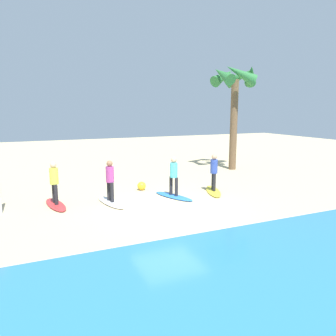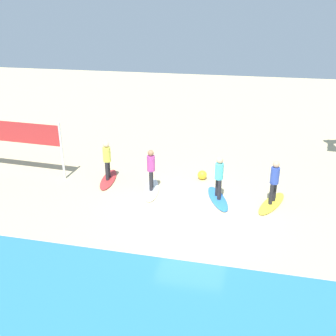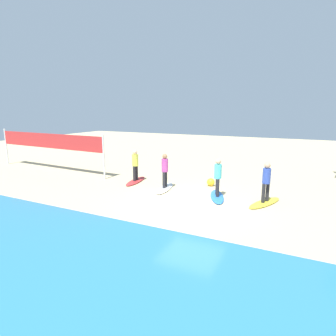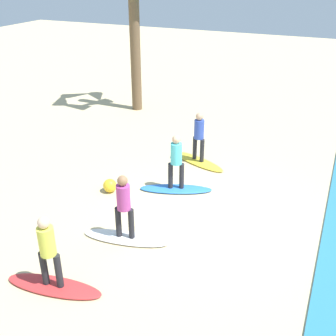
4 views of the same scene
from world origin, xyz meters
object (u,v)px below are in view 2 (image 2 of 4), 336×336
surfer_blue (219,175)px  beach_ball (202,175)px  surfboard_white (151,189)px  surfer_yellow (274,179)px  surfboard_red (108,179)px  surfer_red (107,158)px  surfboard_yellow (272,203)px  surfer_white (151,167)px  surfboard_blue (218,198)px

surfer_blue → beach_ball: surfer_blue is taller
surfboard_white → beach_ball: (-1.83, -1.53, 0.15)m
surfer_yellow → beach_ball: (2.85, -1.67, -0.84)m
surfboard_red → surfer_red: size_ratio=1.28×
surfboard_yellow → surfboard_red: bearing=-73.5°
surfer_blue → surfer_white: same height
surfer_white → surfboard_red: bearing=-15.0°
surfboard_red → beach_ball: 4.00m
surfer_blue → surfboard_red: surfer_blue is taller
surfboard_white → surfboard_red: same height
surfer_yellow → surfboard_white: surfer_yellow is taller
surfer_yellow → surfer_red: same height
surfboard_blue → surfer_red: size_ratio=1.28×
surfer_yellow → surfer_white: bearing=-1.7°
surfer_red → surfer_blue: bearing=171.2°
surfer_blue → surfer_red: 4.77m
surfer_yellow → surfer_red: (6.72, -0.68, 0.00)m
surfer_white → surfboard_blue: bearing=176.0°
surfer_blue → surfer_white: size_ratio=1.00×
surfer_white → beach_ball: bearing=-140.2°
surfer_blue → surfboard_white: bearing=-4.0°
surfboard_white → surfboard_red: size_ratio=1.00×
surfboard_red → surfer_blue: bearing=72.4°
surfboard_white → surfboard_red: (2.04, -0.54, 0.00)m
surfboard_white → surfer_red: bearing=-115.4°
surfer_yellow → surfboard_red: bearing=-5.8°
surfer_blue → surfer_yellow: bearing=-178.6°
surfer_white → beach_ball: surfer_white is taller
surfer_red → beach_ball: 4.08m
surfboard_blue → surfer_blue: surfer_blue is taller
surfboard_white → surfer_white: 0.99m
surfer_blue → surfer_red: (4.71, -0.73, 0.00)m
surfboard_yellow → surfboard_white: (4.68, -0.14, 0.00)m
surfer_yellow → beach_ball: surfer_yellow is taller
surfboard_white → surfer_red: (2.04, -0.54, 0.99)m
surfer_yellow → surfboard_white: size_ratio=0.78×
surfboard_white → surfer_yellow: bearing=77.9°
surfboard_blue → surfboard_white: 2.68m
surfboard_white → beach_ball: size_ratio=5.33×
surfboard_blue → surfer_white: 2.86m
surfer_blue → surfboard_blue: bearing=-116.6°
surfboard_blue → surfer_blue: size_ratio=1.28×
surfer_white → surfer_yellow: bearing=178.3°
surfboard_red → surfer_red: 0.99m
surfboard_blue → surfboard_red: (4.71, -0.73, 0.00)m
surfboard_blue → surfer_white: (2.67, -0.19, 0.99)m
surfboard_blue → surfer_white: size_ratio=1.28×
surfboard_yellow → surfer_yellow: size_ratio=1.28×
surfboard_white → surfboard_red: bearing=-115.4°
surfer_red → beach_ball: bearing=-165.7°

